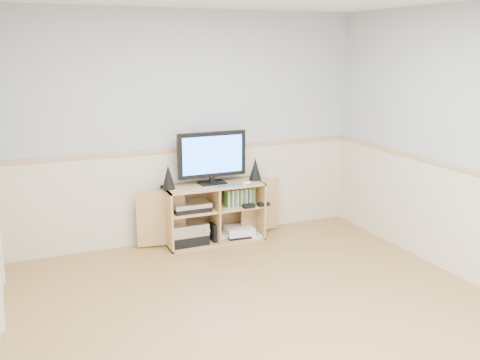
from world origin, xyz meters
name	(u,v)px	position (x,y,z in m)	size (l,w,h in m)	color
room	(270,172)	(-0.06, 0.12, 1.22)	(4.04, 4.54, 2.54)	tan
media_cabinet	(213,211)	(0.21, 2.07, 0.33)	(1.69, 0.41, 0.65)	tan
monitor	(212,156)	(0.21, 2.06, 0.96)	(0.77, 0.18, 0.57)	black
speaker_left	(168,177)	(-0.29, 2.04, 0.78)	(0.14, 0.14, 0.26)	black
speaker_right	(255,169)	(0.71, 2.04, 0.78)	(0.14, 0.14, 0.25)	black
keyboard	(231,186)	(0.35, 1.88, 0.66)	(0.32, 0.13, 0.01)	silver
mouse	(247,183)	(0.54, 1.88, 0.67)	(0.10, 0.06, 0.04)	white
av_components	(189,226)	(-0.09, 2.02, 0.22)	(0.50, 0.30, 0.47)	black
game_consoles	(238,232)	(0.49, 2.00, 0.07)	(0.45, 0.30, 0.11)	white
game_cases	(239,197)	(0.50, 2.00, 0.48)	(0.33, 0.14, 0.19)	#3F8C3F
wall_outlet	(270,178)	(1.00, 2.23, 0.60)	(0.12, 0.03, 0.12)	white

